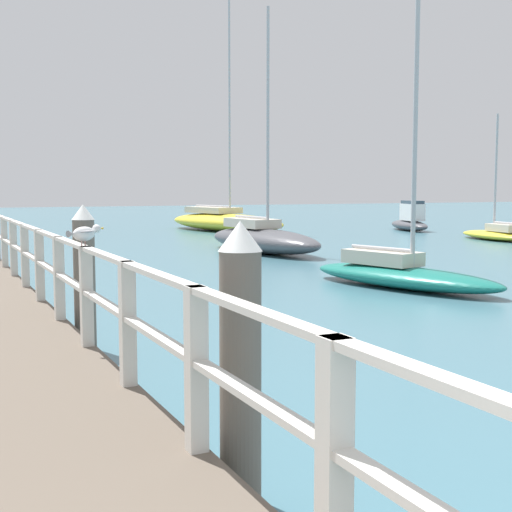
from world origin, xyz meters
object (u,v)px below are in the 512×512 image
at_px(boat_4, 401,272).
at_px(dock_piling_near, 240,364).
at_px(seagull_foreground, 85,233).
at_px(boat_5, 224,221).
at_px(dock_piling_far, 84,277).
at_px(boat_1, 410,221).
at_px(boat_3, 262,238).
at_px(boat_2, 498,233).

bearing_deg(boat_4, dock_piling_near, 33.20).
distance_m(seagull_foreground, boat_5, 27.65).
bearing_deg(dock_piling_far, seagull_foreground, -101.12).
bearing_deg(seagull_foreground, boat_1, 105.19).
height_order(boat_3, boat_4, boat_3).
bearing_deg(boat_3, boat_4, 79.67).
bearing_deg(seagull_foreground, dock_piling_near, -23.99).
height_order(seagull_foreground, boat_3, boat_3).
xyz_separation_m(dock_piling_far, seagull_foreground, (-0.37, -1.90, 0.70)).
height_order(boat_1, boat_5, boat_5).
bearing_deg(boat_1, boat_3, 49.20).
bearing_deg(boat_4, boat_3, -110.28).
relative_size(dock_piling_near, boat_2, 0.38).
xyz_separation_m(dock_piling_far, boat_4, (7.37, 3.06, -0.65)).
xyz_separation_m(boat_2, boat_3, (-11.09, -0.77, 0.19)).
relative_size(dock_piling_far, boat_2, 0.38).
height_order(dock_piling_near, boat_5, boat_5).
relative_size(seagull_foreground, boat_3, 0.05).
distance_m(boat_1, boat_3, 13.99).
relative_size(boat_1, boat_2, 0.81).
relative_size(boat_4, boat_5, 0.54).
bearing_deg(boat_4, boat_1, -142.54).
distance_m(boat_4, boat_5, 20.39).
bearing_deg(boat_1, boat_2, 100.62).
height_order(boat_2, boat_4, boat_4).
relative_size(dock_piling_far, boat_4, 0.31).
bearing_deg(dock_piling_near, boat_5, 67.55).
bearing_deg(seagull_foreground, dock_piling_far, 138.07).
height_order(seagull_foreground, boat_4, boat_4).
bearing_deg(boat_1, boat_5, -6.98).
xyz_separation_m(boat_1, boat_4, (-12.71, -16.21, -0.17)).
bearing_deg(dock_piling_far, boat_2, 32.96).
distance_m(dock_piling_far, boat_3, 14.39).
xyz_separation_m(boat_3, boat_5, (3.33, 11.24, 0.03)).
distance_m(dock_piling_near, dock_piling_far, 5.02).
bearing_deg(boat_3, dock_piling_far, 50.46).
distance_m(seagull_foreground, boat_2, 24.48).
relative_size(boat_2, boat_5, 0.45).
bearing_deg(dock_piling_near, boat_3, 63.82).
relative_size(dock_piling_near, boat_4, 0.31).
relative_size(boat_1, boat_3, 0.53).
distance_m(boat_2, boat_3, 11.12).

